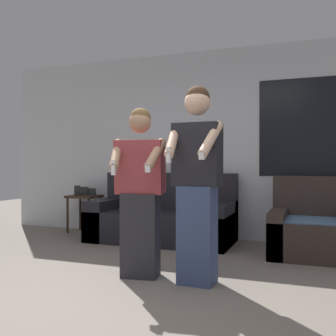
{
  "coord_description": "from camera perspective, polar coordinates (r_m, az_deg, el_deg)",
  "views": [
    {
      "loc": [
        1.45,
        -2.57,
        1.06
      ],
      "look_at": [
        0.19,
        0.78,
        1.03
      ],
      "focal_mm": 42.0,
      "sensor_mm": 36.0,
      "label": 1
    }
  ],
  "objects": [
    {
      "name": "wall_back",
      "position": [
        5.72,
        6.07,
        3.5
      ],
      "size": [
        6.69,
        0.07,
        2.7
      ],
      "color": "silver",
      "rests_on": "ground_plane"
    },
    {
      "name": "couch",
      "position": [
        5.47,
        -0.77,
        -7.36
      ],
      "size": [
        1.95,
        0.93,
        0.93
      ],
      "color": "black",
      "rests_on": "ground_plane"
    },
    {
      "name": "side_table",
      "position": [
        6.27,
        -12.06,
        -4.68
      ],
      "size": [
        0.46,
        0.42,
        0.73
      ],
      "color": "#332319",
      "rests_on": "ground_plane"
    },
    {
      "name": "armchair",
      "position": [
        4.92,
        20.34,
        -8.45
      ],
      "size": [
        0.96,
        0.93,
        0.91
      ],
      "color": "#332823",
      "rests_on": "ground_plane"
    },
    {
      "name": "person_left",
      "position": [
        3.7,
        -4.06,
        -3.58
      ],
      "size": [
        0.5,
        0.51,
        1.59
      ],
      "color": "#28282D",
      "rests_on": "ground_plane"
    },
    {
      "name": "person_right",
      "position": [
        3.48,
        4.23,
        -2.04
      ],
      "size": [
        0.48,
        0.47,
        1.76
      ],
      "color": "#384770",
      "rests_on": "ground_plane"
    },
    {
      "name": "ground_plane",
      "position": [
        3.14,
        -8.77,
        -19.2
      ],
      "size": [
        14.0,
        14.0,
        0.0
      ],
      "primitive_type": "plane",
      "color": "slate"
    }
  ]
}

